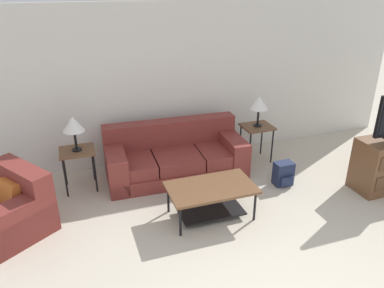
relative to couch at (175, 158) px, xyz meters
name	(u,v)px	position (x,y,z in m)	size (l,w,h in m)	color
wall_back	(167,85)	(0.08, 0.67, 1.01)	(8.79, 0.06, 2.60)	silver
couch	(175,158)	(0.00, 0.00, 0.00)	(2.19, 1.02, 0.82)	maroon
armchair	(7,211)	(-2.38, -0.74, 0.00)	(1.27, 1.28, 0.80)	maroon
coffee_table	(211,194)	(0.11, -1.26, 0.04)	(1.13, 0.66, 0.45)	brown
side_table_left	(78,155)	(-1.46, 0.04, 0.26)	(0.50, 0.44, 0.63)	brown
side_table_right	(257,130)	(1.46, 0.04, 0.26)	(0.50, 0.44, 0.63)	brown
table_lamp_left	(73,124)	(-1.46, 0.04, 0.74)	(0.31, 0.31, 0.52)	black
table_lamp_right	(259,103)	(1.46, 0.04, 0.74)	(0.31, 0.31, 0.52)	black
backpack	(283,174)	(1.46, -0.85, -0.12)	(0.28, 0.27, 0.37)	#1E2847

